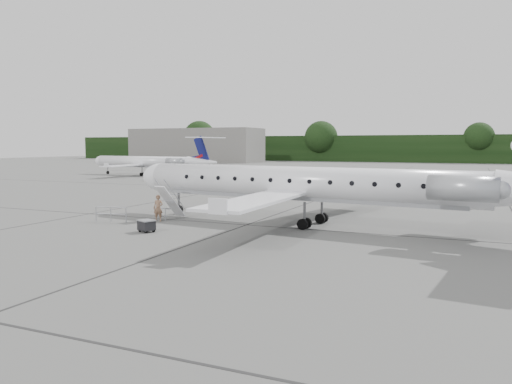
% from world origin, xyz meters
% --- Properties ---
extents(ground, '(320.00, 320.00, 0.00)m').
position_xyz_m(ground, '(0.00, 0.00, 0.00)').
color(ground, slate).
rests_on(ground, ground).
extents(treeline, '(260.00, 4.00, 8.00)m').
position_xyz_m(treeline, '(0.00, 130.00, 4.00)').
color(treeline, black).
rests_on(treeline, ground).
extents(terminal_building, '(40.00, 14.00, 10.00)m').
position_xyz_m(terminal_building, '(-70.00, 110.00, 5.00)').
color(terminal_building, slate).
rests_on(terminal_building, ground).
extents(main_regional_jet, '(31.35, 24.20, 7.47)m').
position_xyz_m(main_regional_jet, '(-2.17, 7.55, 3.73)').
color(main_regional_jet, white).
rests_on(main_regional_jet, ground).
extents(airstair, '(1.10, 2.28, 2.34)m').
position_xyz_m(airstair, '(-11.12, 6.39, 1.17)').
color(airstair, white).
rests_on(airstair, ground).
extents(passenger, '(0.74, 0.58, 1.79)m').
position_xyz_m(passenger, '(-11.27, 5.15, 0.89)').
color(passenger, brown).
rests_on(passenger, ground).
extents(safety_railing, '(2.18, 0.47, 1.00)m').
position_xyz_m(safety_railing, '(-13.96, 3.60, 0.50)').
color(safety_railing, gray).
rests_on(safety_railing, ground).
extents(baggage_cart, '(1.12, 1.02, 0.79)m').
position_xyz_m(baggage_cart, '(-9.49, 1.37, 0.39)').
color(baggage_cart, black).
rests_on(baggage_cart, ground).
extents(bg_regional_left, '(26.23, 20.17, 6.42)m').
position_xyz_m(bg_regional_left, '(-42.82, 46.26, 3.21)').
color(bg_regional_left, white).
rests_on(bg_regional_left, ground).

